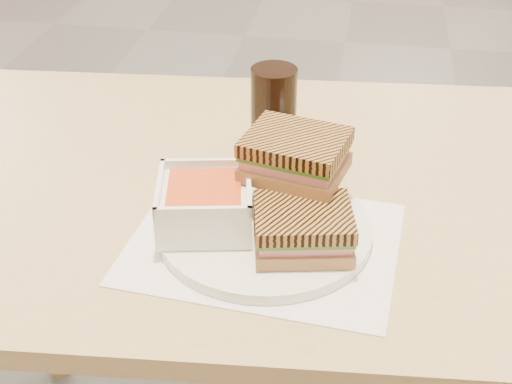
% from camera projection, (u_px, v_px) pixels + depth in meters
% --- Properties ---
extents(main_table, '(1.26, 0.80, 0.75)m').
position_uv_depth(main_table, '(292.00, 246.00, 1.07)').
color(main_table, tan).
rests_on(main_table, ground).
extents(tray_liner, '(0.35, 0.28, 0.00)m').
position_uv_depth(tray_liner, '(264.00, 243.00, 0.89)').
color(tray_liner, white).
rests_on(tray_liner, main_table).
extents(plate, '(0.27, 0.27, 0.01)m').
position_uv_depth(plate, '(265.00, 229.00, 0.90)').
color(plate, white).
rests_on(plate, tray_liner).
extents(soup_bowl, '(0.13, 0.13, 0.06)m').
position_uv_depth(soup_bowl, '(205.00, 205.00, 0.88)').
color(soup_bowl, white).
rests_on(soup_bowl, plate).
extents(panini_lower, '(0.13, 0.12, 0.05)m').
position_uv_depth(panini_lower, '(303.00, 228.00, 0.85)').
color(panini_lower, tan).
rests_on(panini_lower, plate).
extents(panini_upper, '(0.14, 0.13, 0.05)m').
position_uv_depth(panini_upper, '(295.00, 155.00, 0.89)').
color(panini_upper, tan).
rests_on(panini_upper, panini_lower).
extents(cola_glass, '(0.07, 0.07, 0.14)m').
position_uv_depth(cola_glass, '(274.00, 115.00, 1.03)').
color(cola_glass, black).
rests_on(cola_glass, main_table).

